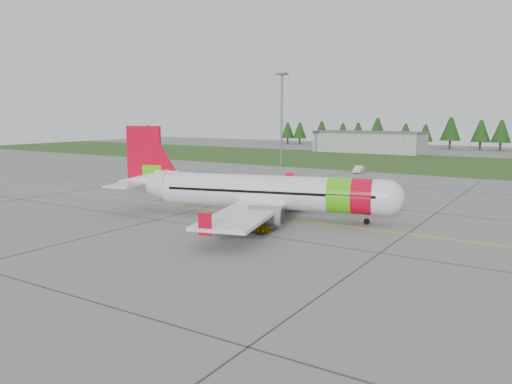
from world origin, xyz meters
The scene contains 9 objects.
ground centered at (0.00, 0.00, 0.00)m, with size 320.00×320.00×0.00m, color gray.
aircraft centered at (-5.63, 7.10, 2.90)m, with size 32.57×30.68×10.06m.
follow_me_car centered at (-3.06, 1.20, 1.84)m, with size 1.48×1.25×3.68m, color yellow.
service_van centered at (-12.43, 54.36, 2.13)m, with size 1.48×1.40×4.25m, color silver.
grass_strip centered at (0.00, 82.00, 0.01)m, with size 320.00×50.00×0.03m, color #30561E.
taxi_guideline centered at (0.00, 8.00, 0.01)m, with size 120.00×0.25×0.02m, color gold.
hangar_west centered at (-30.00, 110.00, 3.00)m, with size 32.00×14.00×6.00m, color #A8A8A3.
floodlight_mast centered at (-32.00, 58.00, 10.00)m, with size 0.50×0.50×20.00m, color slate.
treeline centered at (0.00, 138.00, 5.00)m, with size 160.00×8.00×10.00m, color #1C3F14, non-canonical shape.
Camera 1 is at (22.63, -39.28, 11.29)m, focal length 35.00 mm.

